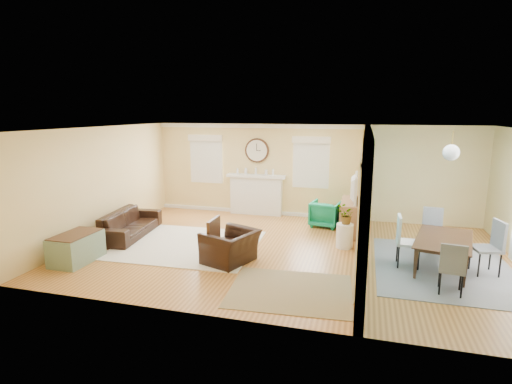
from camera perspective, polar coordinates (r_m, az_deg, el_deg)
floor at (r=8.66m, az=4.64°, el=-8.47°), size 9.00×9.00×0.00m
wall_back at (r=11.22m, az=7.60°, el=2.93°), size 9.00×0.02×2.60m
wall_front at (r=5.47m, az=-1.03°, el=-6.04°), size 9.00×0.02×2.60m
wall_left at (r=10.12m, az=-21.14°, el=1.33°), size 0.02×6.00×2.60m
ceiling at (r=8.15m, az=4.94°, el=8.99°), size 9.00×6.00×0.02m
partition at (r=8.44m, az=15.29°, el=0.20°), size 0.17×6.00×2.60m
fireplace at (r=11.53m, az=0.02°, el=-0.30°), size 1.70×0.30×1.17m
wall_clock at (r=11.42m, az=0.14°, el=5.95°), size 0.70×0.07×0.70m
window_left at (r=11.92m, az=-7.12°, el=5.17°), size 1.05×0.13×1.42m
window_right at (r=11.12m, az=7.87°, el=4.71°), size 1.05×0.13×1.42m
pendant at (r=8.19m, az=26.10°, el=5.08°), size 0.30×0.30×0.55m
rug_cream at (r=9.16m, az=-9.73°, el=-7.41°), size 3.15×2.76×0.02m
rug_jute at (r=6.89m, az=4.93°, el=-13.85°), size 2.12×1.78×0.01m
rug_grey at (r=8.53m, az=25.17°, el=-9.83°), size 2.49×3.12×0.01m
sofa at (r=10.06m, az=-17.62°, el=-4.33°), size 1.04×2.14×0.60m
eames_chair at (r=7.95m, az=-3.64°, el=-7.82°), size 1.15×1.22×0.64m
green_chair at (r=10.54m, az=9.88°, el=-3.08°), size 0.82×0.84×0.66m
trunk at (r=8.74m, az=-24.26°, el=-7.28°), size 0.62×1.01×0.58m
credenza at (r=10.11m, az=13.32°, el=-3.45°), size 0.47×1.39×0.80m
tv at (r=9.95m, az=13.41°, el=0.62°), size 0.17×1.14×0.66m
garden_stool at (r=9.00m, az=12.54°, el=-6.13°), size 0.36×0.36×0.54m
potted_plant at (r=8.87m, az=12.68°, el=-3.21°), size 0.46×0.44×0.41m
dining_table at (r=8.43m, az=25.34°, el=-7.97°), size 1.31×1.87×0.60m
dining_chair_n at (r=9.31m, az=23.90°, el=-4.53°), size 0.45×0.45×0.92m
dining_chair_s at (r=7.32m, az=26.22°, el=-9.12°), size 0.44×0.44×0.89m
dining_chair_w at (r=8.19m, az=21.01°, el=-6.04°), size 0.44×0.44×1.00m
dining_chair_e at (r=8.43m, az=30.10°, el=-6.29°), size 0.53×0.53×1.02m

